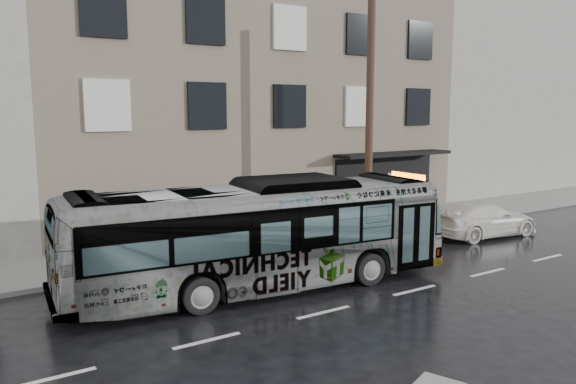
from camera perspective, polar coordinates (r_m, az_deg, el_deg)
name	(u,v)px	position (r m, az deg, el deg)	size (l,w,h in m)	color
ground	(272,287)	(16.39, -1.68, -9.58)	(120.00, 120.00, 0.00)	black
sidewalk	(201,249)	(20.55, -8.88, -5.76)	(90.00, 3.60, 0.15)	gray
building_taupe	(225,101)	(29.14, -6.47, 9.17)	(20.00, 12.00, 11.00)	#776C5B
building_filler	(471,96)	(41.35, 18.07, 9.24)	(18.00, 12.00, 12.00)	#AEACA4
utility_pole_front	(369,120)	(22.14, 8.27, 7.23)	(0.30, 0.30, 9.00)	#4D3526
sign_post	(388,202)	(23.17, 10.14, -0.97)	(0.06, 0.06, 2.40)	slate
bus	(260,235)	(15.80, -2.87, -4.41)	(2.61, 11.17, 3.11)	#B2B2B2
white_sedan	(483,219)	(23.89, 19.21, -2.64)	(1.93, 4.75, 1.38)	white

